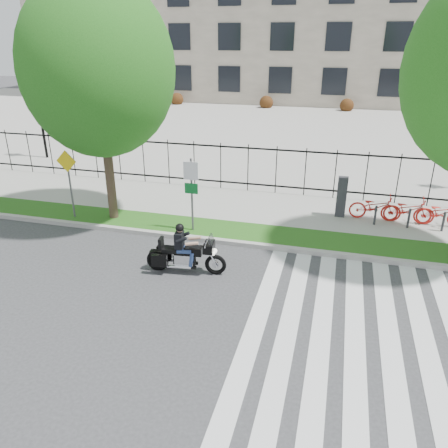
# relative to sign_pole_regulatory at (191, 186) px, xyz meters

# --- Properties ---
(ground) EXTENTS (120.00, 120.00, 0.00)m
(ground) POSITION_rel_sign_pole_regulatory_xyz_m (0.91, -4.58, -1.74)
(ground) COLOR #353538
(ground) RESTS_ON ground
(curb) EXTENTS (60.00, 0.20, 0.15)m
(curb) POSITION_rel_sign_pole_regulatory_xyz_m (0.91, -0.48, -1.66)
(curb) COLOR #AAA7A0
(curb) RESTS_ON ground
(grass_verge) EXTENTS (60.00, 1.50, 0.15)m
(grass_verge) POSITION_rel_sign_pole_regulatory_xyz_m (0.91, 0.37, -1.66)
(grass_verge) COLOR #235214
(grass_verge) RESTS_ON ground
(sidewalk) EXTENTS (60.00, 3.50, 0.15)m
(sidewalk) POSITION_rel_sign_pole_regulatory_xyz_m (0.91, 2.87, -1.66)
(sidewalk) COLOR #AAA89F
(sidewalk) RESTS_ON ground
(plaza) EXTENTS (80.00, 34.00, 0.10)m
(plaza) POSITION_rel_sign_pole_regulatory_xyz_m (0.91, 20.42, -1.69)
(plaza) COLOR #AAA89F
(plaza) RESTS_ON ground
(crosswalk_stripes) EXTENTS (5.70, 8.00, 0.01)m
(crosswalk_stripes) POSITION_rel_sign_pole_regulatory_xyz_m (5.74, -4.58, -1.73)
(crosswalk_stripes) COLOR silver
(crosswalk_stripes) RESTS_ON ground
(iron_fence) EXTENTS (30.00, 0.06, 2.00)m
(iron_fence) POSITION_rel_sign_pole_regulatory_xyz_m (0.91, 4.62, -0.59)
(iron_fence) COLOR black
(iron_fence) RESTS_ON sidewalk
(office_building) EXTENTS (60.00, 21.90, 20.15)m
(office_building) POSITION_rel_sign_pole_regulatory_xyz_m (0.91, 40.34, 8.23)
(office_building) COLOR gray
(office_building) RESTS_ON ground
(lamp_post_left) EXTENTS (1.06, 0.70, 4.25)m
(lamp_post_left) POSITION_rel_sign_pole_regulatory_xyz_m (-11.09, 7.42, 1.47)
(lamp_post_left) COLOR black
(lamp_post_left) RESTS_ON ground
(street_tree_1) EXTENTS (4.98, 4.98, 8.03)m
(street_tree_1) POSITION_rel_sign_pole_regulatory_xyz_m (-3.18, 0.37, 3.57)
(street_tree_1) COLOR #382B1E
(street_tree_1) RESTS_ON grass_verge
(sign_pole_regulatory) EXTENTS (0.50, 0.09, 2.50)m
(sign_pole_regulatory) POSITION_rel_sign_pole_regulatory_xyz_m (0.00, 0.00, 0.00)
(sign_pole_regulatory) COLOR #59595B
(sign_pole_regulatory) RESTS_ON grass_verge
(sign_pole_warning) EXTENTS (0.78, 0.09, 2.49)m
(sign_pole_warning) POSITION_rel_sign_pole_regulatory_xyz_m (-4.60, 0.00, 0.00)
(sign_pole_warning) COLOR #59595B
(sign_pole_warning) RESTS_ON grass_verge
(motorcycle_rider) EXTENTS (2.33, 0.77, 1.80)m
(motorcycle_rider) POSITION_rel_sign_pole_regulatory_xyz_m (0.67, -2.56, -1.14)
(motorcycle_rider) COLOR black
(motorcycle_rider) RESTS_ON ground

